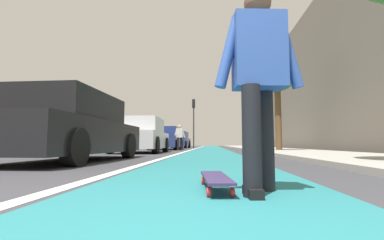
# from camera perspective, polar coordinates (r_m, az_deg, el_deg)

# --- Properties ---
(ground_plane) EXTENTS (80.00, 80.00, 0.00)m
(ground_plane) POSITION_cam_1_polar(r_m,az_deg,el_deg) (10.81, 3.89, -7.13)
(ground_plane) COLOR #38383D
(bike_lane_paint) EXTENTS (56.00, 2.14, 0.00)m
(bike_lane_paint) POSITION_cam_1_polar(r_m,az_deg,el_deg) (24.81, 4.08, -5.98)
(bike_lane_paint) COLOR #237075
(bike_lane_paint) RESTS_ON ground
(lane_stripe_white) EXTENTS (52.00, 0.16, 0.01)m
(lane_stripe_white) POSITION_cam_1_polar(r_m,az_deg,el_deg) (20.85, 0.67, -6.15)
(lane_stripe_white) COLOR silver
(lane_stripe_white) RESTS_ON ground
(sidewalk_curb) EXTENTS (52.00, 3.20, 0.10)m
(sidewalk_curb) POSITION_cam_1_polar(r_m,az_deg,el_deg) (19.13, 14.90, -5.94)
(sidewalk_curb) COLOR #9E9B93
(sidewalk_curb) RESTS_ON ground
(building_facade) EXTENTS (40.00, 1.20, 8.37)m
(building_facade) POSITION_cam_1_polar(r_m,az_deg,el_deg) (23.96, 19.43, 4.32)
(building_facade) COLOR #6D6459
(building_facade) RESTS_ON ground
(skateboard) EXTENTS (0.86, 0.28, 0.11)m
(skateboard) POSITION_cam_1_polar(r_m,az_deg,el_deg) (2.29, 5.07, -12.35)
(skateboard) COLOR red
(skateboard) RESTS_ON ground
(skater_person) EXTENTS (0.48, 0.72, 1.64)m
(skater_person) POSITION_cam_1_polar(r_m,az_deg,el_deg) (2.23, 14.00, 9.48)
(skater_person) COLOR black
(skater_person) RESTS_ON ground
(parked_car_near) EXTENTS (4.45, 2.08, 1.49)m
(parked_car_near) POSITION_cam_1_polar(r_m,az_deg,el_deg) (6.56, -24.77, -1.70)
(parked_car_near) COLOR black
(parked_car_near) RESTS_ON ground
(parked_car_mid) EXTENTS (4.09, 2.09, 1.49)m
(parked_car_mid) POSITION_cam_1_polar(r_m,az_deg,el_deg) (11.84, -10.92, -3.37)
(parked_car_mid) COLOR silver
(parked_car_mid) RESTS_ON ground
(parked_car_far) EXTENTS (4.48, 1.88, 1.48)m
(parked_car_far) POSITION_cam_1_polar(r_m,az_deg,el_deg) (17.81, -5.52, -4.04)
(parked_car_far) COLOR navy
(parked_car_far) RESTS_ON ground
(parked_car_end) EXTENTS (4.47, 2.00, 1.49)m
(parked_car_end) POSITION_cam_1_polar(r_m,az_deg,el_deg) (24.69, -2.92, -4.33)
(parked_car_end) COLOR navy
(parked_car_end) RESTS_ON ground
(traffic_light) EXTENTS (0.33, 0.28, 4.60)m
(traffic_light) POSITION_cam_1_polar(r_m,az_deg,el_deg) (25.26, 0.35, 1.20)
(traffic_light) COLOR #2D2D2D
(traffic_light) RESTS_ON ground
(street_tree_mid) EXTENTS (1.95, 1.95, 4.81)m
(street_tree_mid) POSITION_cam_1_polar(r_m,az_deg,el_deg) (13.51, 17.68, 9.60)
(street_tree_mid) COLOR brown
(street_tree_mid) RESTS_ON ground
(pedestrian_distant) EXTENTS (0.42, 0.66, 1.51)m
(pedestrian_distant) POSITION_cam_1_polar(r_m,az_deg,el_deg) (15.79, -2.65, -3.36)
(pedestrian_distant) COLOR black
(pedestrian_distant) RESTS_ON ground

